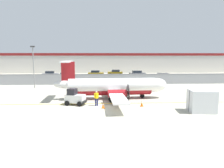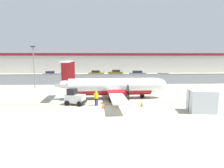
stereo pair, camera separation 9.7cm
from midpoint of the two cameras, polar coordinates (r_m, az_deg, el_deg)
The scene contains 17 objects.
ground_plane at distance 23.63m, azimuth -1.13°, elevation -5.58°, with size 140.00×140.00×0.01m.
perimeter_fence at distance 39.22m, azimuth -1.90°, elevation 1.49°, with size 98.00×0.10×2.10m.
parking_lot_strip at distance 50.77m, azimuth -2.15°, elevation 1.77°, with size 98.00×17.00×0.12m.
background_building at distance 68.99m, azimuth -2.40°, elevation 6.08°, with size 91.00×8.10×6.50m.
commuter_airplane at distance 26.04m, azimuth 0.59°, elevation -0.73°, with size 14.79×16.05×4.92m.
baggage_tug at distance 23.23m, azimuth -10.71°, elevation -3.81°, with size 2.55×1.90×1.88m.
ground_crew_worker at distance 22.44m, azimuth -4.60°, elevation -3.86°, with size 0.54×0.44×1.70m.
cargo_container at distance 21.87m, azimuth 24.09°, elevation -4.45°, with size 2.61×2.26×2.20m.
traffic_cone_near_left at distance 21.48m, azimuth -2.70°, elevation -6.12°, with size 0.36×0.36×0.64m.
traffic_cone_near_right at distance 22.51m, azimuth 8.39°, elevation -5.55°, with size 0.36×0.36×0.64m.
parked_car_0 at distance 54.38m, azimuth -17.25°, elevation 2.72°, with size 4.39×2.43×1.58m.
parked_car_1 at distance 47.23m, azimuth -13.11°, elevation 2.12°, with size 4.34×2.31×1.58m.
parked_car_2 at distance 54.49m, azimuth -4.69°, elevation 3.06°, with size 4.26×2.13×1.58m.
parked_car_3 at distance 56.88m, azimuth 0.93°, elevation 3.29°, with size 4.37×2.39×1.58m.
parked_car_4 at distance 53.98m, azimuth 7.18°, elevation 2.98°, with size 4.40×2.45×1.58m.
parked_car_5 at distance 47.03m, azimuth 14.15°, elevation 2.06°, with size 4.25×2.10×1.58m.
apron_light_pole at distance 36.94m, azimuth -21.59°, elevation 5.50°, with size 0.70×0.30×7.27m.
Camera 1 is at (-0.79, -20.96, 5.55)m, focal length 32.00 mm.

